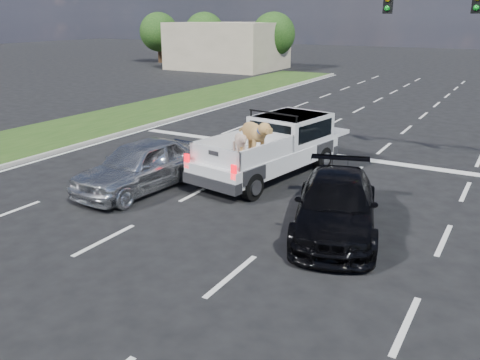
% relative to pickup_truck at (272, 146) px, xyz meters
% --- Properties ---
extents(ground, '(160.00, 160.00, 0.00)m').
position_rel_pickup_truck_xyz_m(ground, '(0.56, -6.50, -1.00)').
color(ground, black).
rests_on(ground, ground).
extents(road_markings, '(17.75, 60.00, 0.01)m').
position_rel_pickup_truck_xyz_m(road_markings, '(0.56, 0.06, -1.00)').
color(road_markings, silver).
rests_on(road_markings, ground).
extents(grass_median_left, '(5.00, 60.00, 0.10)m').
position_rel_pickup_truck_xyz_m(grass_median_left, '(-10.94, -0.50, -0.95)').
color(grass_median_left, '#1F4013').
rests_on(grass_median_left, ground).
extents(curb_left, '(0.15, 60.00, 0.14)m').
position_rel_pickup_truck_xyz_m(curb_left, '(-8.49, -0.50, -0.93)').
color(curb_left, '#A19E94').
rests_on(curb_left, ground).
extents(building_left, '(10.00, 8.00, 4.40)m').
position_rel_pickup_truck_xyz_m(building_left, '(-19.44, 29.50, 1.20)').
color(building_left, '#BDAD91').
rests_on(building_left, ground).
extents(tree_far_a, '(4.20, 4.20, 5.40)m').
position_rel_pickup_truck_xyz_m(tree_far_a, '(-29.44, 31.50, 2.28)').
color(tree_far_a, '#332114').
rests_on(tree_far_a, ground).
extents(tree_far_b, '(4.20, 4.20, 5.40)m').
position_rel_pickup_truck_xyz_m(tree_far_b, '(-23.44, 31.50, 2.28)').
color(tree_far_b, '#332114').
rests_on(tree_far_b, ground).
extents(tree_far_c, '(4.20, 4.20, 5.40)m').
position_rel_pickup_truck_xyz_m(tree_far_c, '(-15.44, 31.50, 2.28)').
color(tree_far_c, '#332114').
rests_on(tree_far_c, ground).
extents(pickup_truck, '(2.95, 5.92, 2.12)m').
position_rel_pickup_truck_xyz_m(pickup_truck, '(0.00, 0.00, 0.00)').
color(pickup_truck, black).
rests_on(pickup_truck, ground).
extents(silver_sedan, '(2.20, 4.67, 1.54)m').
position_rel_pickup_truck_xyz_m(silver_sedan, '(-2.82, -3.21, -0.23)').
color(silver_sedan, '#B9BDC1').
rests_on(silver_sedan, ground).
extents(black_coupe, '(3.24, 5.10, 1.38)m').
position_rel_pickup_truck_xyz_m(black_coupe, '(3.37, -3.30, -0.32)').
color(black_coupe, black).
rests_on(black_coupe, ground).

